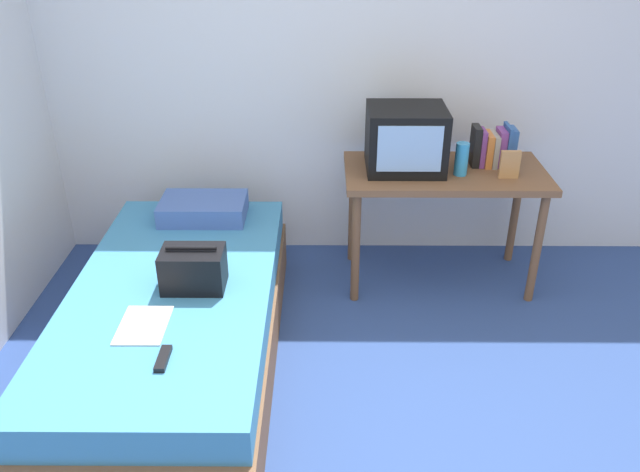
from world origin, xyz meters
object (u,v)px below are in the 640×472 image
water_bottle (462,159)px  handbag (193,269)px  tv (406,139)px  desk (444,185)px  magazine (144,325)px  bed (176,324)px  pillow (203,209)px  picture_frame (510,165)px  book_row (493,147)px  remote_dark (163,359)px

water_bottle → handbag: bearing=-151.8°
tv → handbag: bearing=-142.4°
desk → water_bottle: size_ratio=6.20×
magazine → water_bottle: bearing=34.3°
bed → magazine: size_ratio=6.90×
bed → pillow: 0.80m
picture_frame → handbag: size_ratio=0.54×
book_row → handbag: bearing=-150.8°
pillow → magazine: size_ratio=1.71×
water_bottle → remote_dark: (-1.43, -1.31, -0.36)m
tv → remote_dark: 1.85m
bed → picture_frame: 2.00m
bed → desk: bearing=29.2°
desk → book_row: (0.28, 0.08, 0.20)m
tv → book_row: size_ratio=1.78×
tv → remote_dark: size_ratio=2.82×
handbag → magazine: size_ratio=1.03×
desk → bed: bearing=-150.8°
book_row → magazine: (-1.78, -1.23, -0.38)m
tv → water_bottle: tv is taller
book_row → remote_dark: bearing=-138.2°
water_bottle → pillow: (-1.48, 0.01, -0.32)m
picture_frame → water_bottle: bearing=169.5°
picture_frame → magazine: (-1.83, -1.03, -0.36)m
tv → water_bottle: bearing=-16.0°
bed → handbag: (0.12, -0.01, 0.33)m
handbag → magazine: handbag is taller
bed → tv: size_ratio=4.55×
bed → picture_frame: size_ratio=12.42×
tv → pillow: bearing=-176.0°
book_row → picture_frame: 0.21m
pillow → book_row: bearing=4.9°
picture_frame → magazine: picture_frame is taller
picture_frame → pillow: picture_frame is taller
handbag → magazine: bearing=-118.0°
bed → handbag: handbag is taller
pillow → magazine: bearing=-94.8°
desk → handbag: desk is taller
water_bottle → picture_frame: bearing=-10.5°
picture_frame → pillow: (-1.74, 0.05, -0.30)m
desk → tv: (-0.24, 0.02, 0.27)m
bed → remote_dark: (0.09, -0.57, 0.24)m
picture_frame → remote_dark: picture_frame is taller
bed → handbag: bearing=-4.5°
pillow → remote_dark: 1.32m
water_bottle → handbag: size_ratio=0.62×
handbag → desk: bearing=31.6°
water_bottle → handbag: 1.61m
bed → water_bottle: (1.52, 0.74, 0.60)m
magazine → book_row: bearing=34.5°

